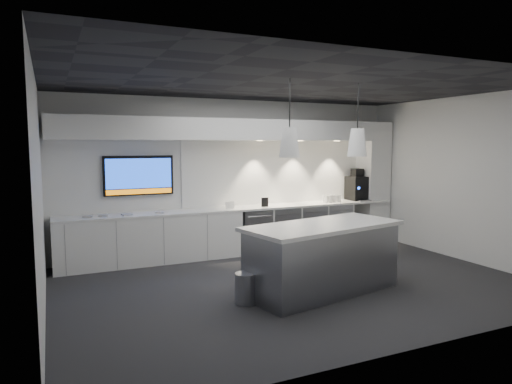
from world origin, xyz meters
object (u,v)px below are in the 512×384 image
wall_tv (139,176)px  bin (246,288)px  coffee_machine (357,187)px  island (323,258)px

wall_tv → bin: wall_tv is taller
wall_tv → coffee_machine: size_ratio=1.80×
island → coffee_machine: (2.63, 2.72, 0.68)m
coffee_machine → wall_tv: bearing=179.0°
island → coffee_machine: bearing=34.6°
wall_tv → coffee_machine: 4.69m
coffee_machine → bin: bearing=-142.8°
wall_tv → island: bearing=-55.4°
island → bin: bearing=167.8°
wall_tv → coffee_machine: (4.67, -0.25, -0.38)m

